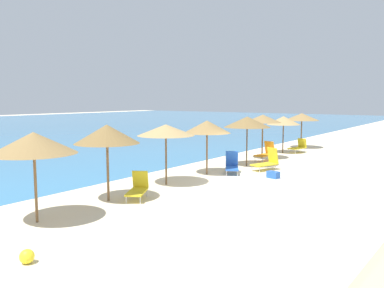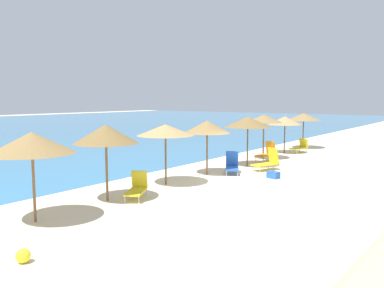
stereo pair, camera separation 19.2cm
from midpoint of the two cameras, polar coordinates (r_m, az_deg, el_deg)
The scene contains 16 objects.
ground_plane at distance 18.20m, azimuth 7.38°, elevation -5.49°, with size 160.00×160.00×0.00m, color beige.
beach_umbrella_2 at distance 12.87m, azimuth -22.13°, elevation 0.12°, with size 2.57×2.57×2.78m.
beach_umbrella_3 at distance 14.82m, azimuth -12.44°, elevation 1.38°, with size 2.38×2.38×2.84m.
beach_umbrella_4 at distance 17.32m, azimuth -4.08°, elevation 1.99°, with size 2.50×2.50×2.66m.
beach_umbrella_5 at distance 19.70m, azimuth 1.88°, elevation 2.46°, with size 2.35×2.35×2.70m.
beach_umbrella_6 at distance 22.36m, azimuth 7.66°, elevation 3.14°, with size 2.59×2.59×2.78m.
beach_umbrella_7 at distance 25.21m, azimuth 9.88°, elevation 3.59°, with size 2.31×2.31×2.78m.
beach_umbrella_8 at distance 28.19m, azimuth 12.78°, elevation 3.30°, with size 2.32×2.32×2.56m.
beach_umbrella_9 at distance 31.40m, azimuth 15.28°, elevation 3.77°, with size 2.57×2.57×2.66m.
lounge_chair_0 at distance 24.56m, azimuth 10.32°, elevation -1.22°, with size 1.44×0.83×1.18m.
lounge_chair_1 at distance 21.41m, azimuth 10.42°, elevation -2.48°, with size 1.60×1.10×1.17m.
lounge_chair_2 at distance 28.82m, azimuth 14.80°, elevation -0.37°, with size 1.52×0.94×0.97m.
lounge_chair_3 at distance 15.27m, azimuth -8.11°, elevation -6.26°, with size 1.49×1.21×1.01m.
lounge_chair_4 at distance 20.24m, azimuth 5.46°, elevation -2.99°, with size 1.50×1.25×1.10m.
beach_ball at distance 10.25m, azimuth -23.07°, elevation -14.60°, with size 0.34×0.34×0.34m, color yellow.
cooler_box at distance 19.35m, azimuth 11.27°, elevation -4.34°, with size 0.56×0.36×0.33m, color blue.
Camera 1 is at (-15.72, -8.38, 3.77)m, focal length 37.26 mm.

